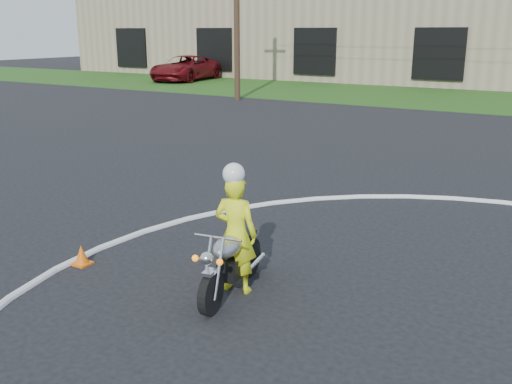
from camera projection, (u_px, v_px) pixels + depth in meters
The scene contains 4 objects.
primary_motorcycle at pixel (231, 262), 7.34m from camera, with size 0.62×1.78×0.94m.
rider_primary_grp at pixel (236, 230), 7.35m from camera, with size 0.63×0.46×1.74m.
pickup_grp at pixel (185, 68), 38.86m from camera, with size 3.66×6.40×1.68m.
warehouse at pixel (337, 19), 44.28m from camera, with size 41.00×17.00×8.30m.
Camera 1 is at (0.42, -2.92, 3.32)m, focal length 40.00 mm.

